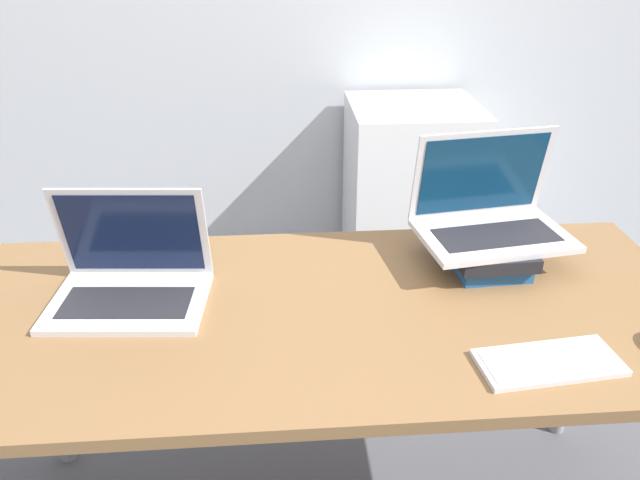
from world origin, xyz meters
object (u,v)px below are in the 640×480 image
(book_stack, at_px, (486,253))
(wireless_keyboard, at_px, (549,362))
(laptop_left, at_px, (130,279))
(mini_fridge, at_px, (408,205))
(laptop_on_books, at_px, (489,214))

(book_stack, relative_size, wireless_keyboard, 0.78)
(laptop_left, relative_size, wireless_keyboard, 1.25)
(wireless_keyboard, distance_m, mini_fridge, 1.53)
(book_stack, xyz_separation_m, mini_fridge, (0.04, 1.09, -0.36))
(wireless_keyboard, bearing_deg, mini_fridge, 88.72)
(laptop_left, height_order, book_stack, laptop_left)
(laptop_left, height_order, mini_fridge, laptop_left)
(book_stack, bearing_deg, laptop_left, -174.70)
(laptop_on_books, bearing_deg, mini_fridge, 88.51)
(laptop_left, xyz_separation_m, mini_fridge, (0.93, 1.17, -0.38))
(laptop_left, bearing_deg, book_stack, 5.30)
(laptop_left, xyz_separation_m, book_stack, (0.90, 0.08, -0.01))
(mini_fridge, bearing_deg, wireless_keyboard, -91.28)
(laptop_on_books, bearing_deg, book_stack, -104.14)
(laptop_on_books, distance_m, mini_fridge, 1.13)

